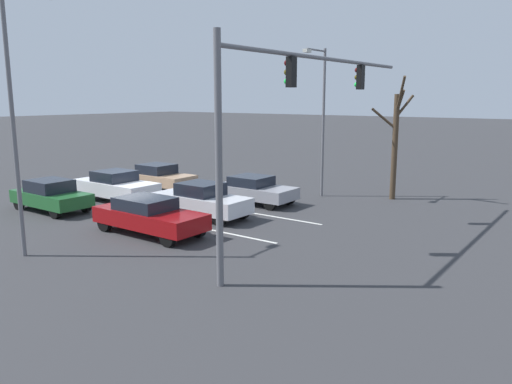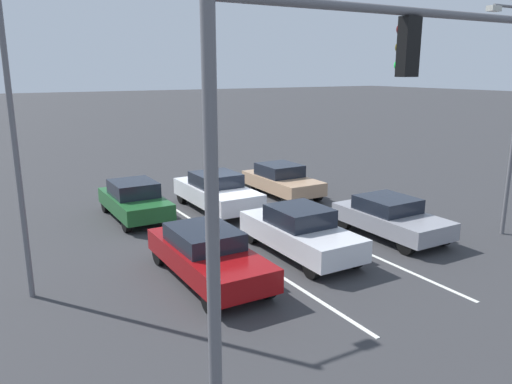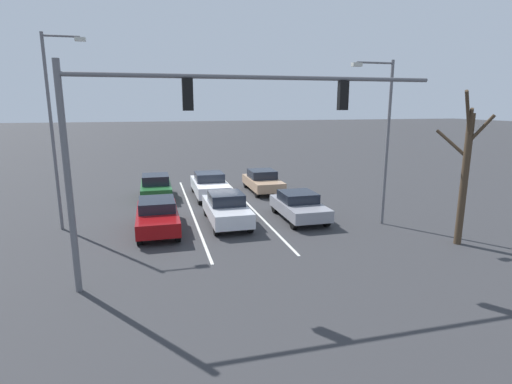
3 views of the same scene
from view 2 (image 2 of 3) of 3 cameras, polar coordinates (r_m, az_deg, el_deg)
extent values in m
plane|color=#333335|center=(20.12, -3.02, -2.45)|extent=(240.00, 240.00, 0.00)
cube|color=silver|center=(19.24, 4.30, -3.23)|extent=(0.12, 16.17, 0.01)
cube|color=silver|center=(17.63, -4.74, -4.84)|extent=(0.12, 16.17, 0.01)
cube|color=gray|center=(17.77, 15.21, -3.13)|extent=(1.91, 4.10, 0.57)
cube|color=black|center=(17.79, 14.79, -1.34)|extent=(1.68, 1.81, 0.48)
cube|color=red|center=(19.56, 12.45, -0.99)|extent=(0.24, 0.06, 0.12)
cube|color=red|center=(18.70, 9.42, -1.53)|extent=(0.24, 0.06, 0.12)
cylinder|color=black|center=(17.52, 20.51, -4.75)|extent=(0.22, 0.63, 0.63)
cylinder|color=black|center=(16.32, 16.80, -5.80)|extent=(0.22, 0.63, 0.63)
cylinder|color=black|center=(19.41, 13.77, -2.48)|extent=(0.22, 0.63, 0.63)
cylinder|color=black|center=(18.34, 10.04, -3.25)|extent=(0.22, 0.63, 0.63)
cube|color=silver|center=(15.58, 5.04, -4.89)|extent=(1.80, 4.49, 0.67)
cube|color=black|center=(15.43, 4.99, -2.71)|extent=(1.58, 1.77, 0.54)
cube|color=red|center=(17.61, 2.57, -2.07)|extent=(0.24, 0.06, 0.12)
cube|color=red|center=(16.98, -1.00, -2.66)|extent=(0.24, 0.06, 0.12)
cylinder|color=black|center=(14.92, 11.21, -7.34)|extent=(0.22, 0.63, 0.63)
cylinder|color=black|center=(14.00, 6.42, -8.59)|extent=(0.22, 0.63, 0.63)
cylinder|color=black|center=(17.41, 3.88, -4.00)|extent=(0.22, 0.63, 0.63)
cylinder|color=black|center=(16.63, -0.52, -4.83)|extent=(0.22, 0.63, 0.63)
cube|color=maroon|center=(13.77, -5.47, -7.49)|extent=(1.83, 4.71, 0.61)
cube|color=black|center=(13.80, -5.97, -5.06)|extent=(1.61, 2.11, 0.47)
cube|color=red|center=(15.96, -6.93, -3.92)|extent=(0.24, 0.06, 0.12)
cube|color=red|center=(15.53, -11.27, -4.60)|extent=(0.24, 0.06, 0.12)
cylinder|color=black|center=(12.79, 1.22, -10.64)|extent=(0.22, 0.67, 0.67)
cylinder|color=black|center=(12.12, -5.25, -12.15)|extent=(0.22, 0.67, 0.67)
cylinder|color=black|center=(15.69, -5.59, -5.97)|extent=(0.22, 0.67, 0.67)
cylinder|color=black|center=(15.15, -11.02, -6.91)|extent=(0.22, 0.67, 0.67)
cube|color=silver|center=(20.47, -4.49, -0.24)|extent=(1.93, 4.68, 0.69)
cube|color=black|center=(20.40, -4.62, 1.47)|extent=(1.70, 1.81, 0.53)
cube|color=red|center=(22.73, -5.51, 1.61)|extent=(0.24, 0.06, 0.12)
cube|color=red|center=(22.22, -8.67, 1.22)|extent=(0.24, 0.06, 0.12)
cylinder|color=black|center=(19.44, 0.01, -2.00)|extent=(0.22, 0.67, 0.67)
cylinder|color=black|center=(18.68, -4.41, -2.70)|extent=(0.22, 0.67, 0.67)
cylinder|color=black|center=(22.44, -4.53, 0.11)|extent=(0.22, 0.67, 0.67)
cylinder|color=black|center=(21.79, -8.48, -0.41)|extent=(0.22, 0.67, 0.67)
cube|color=#1E5928|center=(19.83, -13.69, -1.24)|extent=(1.80, 4.12, 0.59)
cube|color=black|center=(19.76, -13.85, 0.41)|extent=(1.58, 1.88, 0.56)
cube|color=red|center=(21.84, -13.69, 0.54)|extent=(0.24, 0.06, 0.12)
cube|color=red|center=(21.53, -16.88, 0.14)|extent=(0.24, 0.06, 0.12)
cylinder|color=black|center=(18.77, -10.06, -2.83)|extent=(0.22, 0.64, 0.64)
cylinder|color=black|center=(18.33, -14.57, -3.48)|extent=(0.22, 0.64, 0.64)
cylinder|color=black|center=(21.49, -12.85, -0.84)|extent=(0.22, 0.64, 0.64)
cylinder|color=black|center=(21.11, -16.82, -1.36)|extent=(0.22, 0.64, 0.64)
cube|color=tan|center=(22.85, 3.02, 1.06)|extent=(1.88, 4.26, 0.58)
cube|color=black|center=(22.93, 2.71, 2.54)|extent=(1.65, 1.86, 0.54)
cube|color=red|center=(24.88, 1.64, 2.48)|extent=(0.24, 0.06, 0.12)
cube|color=red|center=(24.22, -1.00, 2.17)|extent=(0.24, 0.06, 0.12)
cylinder|color=black|center=(22.12, 7.00, -0.22)|extent=(0.22, 0.61, 0.61)
cylinder|color=black|center=(21.20, 3.52, -0.76)|extent=(0.22, 0.61, 0.61)
cylinder|color=black|center=(24.63, 2.57, 1.31)|extent=(0.22, 0.61, 0.61)
cylinder|color=black|center=(23.81, -0.70, 0.88)|extent=(0.22, 0.61, 0.61)
cylinder|color=slate|center=(6.98, -5.01, -4.22)|extent=(0.20, 0.20, 6.95)
cylinder|color=slate|center=(10.68, 26.39, 17.30)|extent=(11.91, 0.14, 0.14)
cube|color=black|center=(8.79, 17.03, 15.57)|extent=(0.32, 0.22, 0.95)
sphere|color=#4C0C0C|center=(8.91, 16.38, 17.42)|extent=(0.20, 0.20, 0.20)
sphere|color=#4C420C|center=(8.90, 16.25, 15.59)|extent=(0.20, 0.20, 0.20)
sphere|color=#19D83F|center=(8.89, 16.13, 13.76)|extent=(0.20, 0.20, 0.20)
cylinder|color=slate|center=(13.12, -26.05, 6.84)|extent=(0.14, 0.14, 8.71)
cube|color=beige|center=(17.45, 25.55, 18.40)|extent=(0.44, 0.24, 0.16)
camera|label=1|loc=(7.77, -138.97, -13.76)|focal=35.00mm
camera|label=3|loc=(8.40, 110.29, -4.43)|focal=28.00mm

